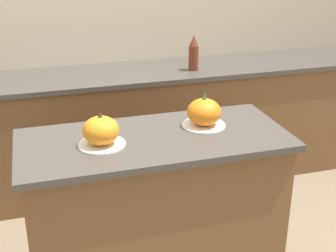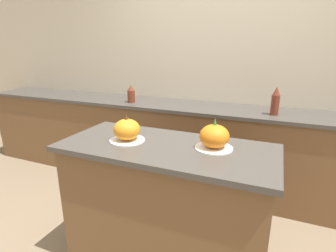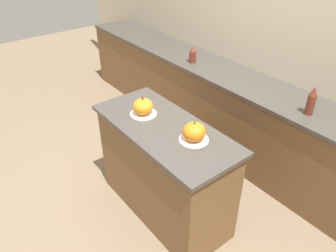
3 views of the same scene
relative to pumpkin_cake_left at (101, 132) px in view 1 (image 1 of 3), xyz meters
The scene contains 6 objects.
wall_back 1.61m from the pumpkin_cake_left, 80.26° to the left, with size 8.00×0.06×2.50m.
kitchen_island 0.61m from the pumpkin_cake_left, ahead, with size 1.37×0.61×0.95m.
back_counter 1.39m from the pumpkin_cake_left, 77.74° to the left, with size 6.00×0.60×0.94m.
pumpkin_cake_left is the anchor object (origin of this frame).
pumpkin_cake_right 0.57m from the pumpkin_cake_left, ahead, with size 0.23×0.23×0.19m.
bottle_tall 1.45m from the pumpkin_cake_left, 52.77° to the left, with size 0.07×0.07×0.26m.
Camera 1 is at (-0.55, -2.09, 1.92)m, focal length 50.00 mm.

